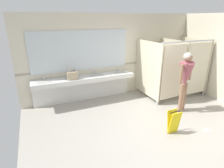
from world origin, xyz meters
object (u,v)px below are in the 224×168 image
Objects in this scene: person_standing at (185,75)px; soap_dispenser at (75,74)px; handbag at (72,75)px; wet_floor_sign at (174,122)px.

soap_dispenser is at bearing 145.41° from person_standing.
handbag is 0.66× the size of wet_floor_sign.
handbag is 1.90× the size of soap_dispenser.
wet_floor_sign is (-0.97, -0.78, -0.79)m from person_standing.
wet_floor_sign is at bearing -141.24° from person_standing.
handbag is 3.02m from wet_floor_sign.
wet_floor_sign is at bearing -51.87° from handbag.
handbag is at bearing -115.35° from soap_dispenser.
handbag is at bearing 128.13° from wet_floor_sign.
person_standing is 3.04× the size of wet_floor_sign.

